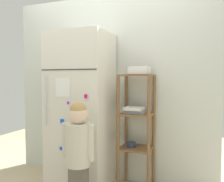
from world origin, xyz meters
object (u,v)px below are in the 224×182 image
at_px(child_standing, 78,144).
at_px(fruit_bin, 139,71).
at_px(pantry_shelf_unit, 136,122).
at_px(refrigerator, 81,110).

relative_size(child_standing, fruit_bin, 4.70).
distance_m(child_standing, pantry_shelf_unit, 0.73).
bearing_deg(refrigerator, child_standing, -65.25).
xyz_separation_m(child_standing, pantry_shelf_unit, (0.40, 0.59, 0.14)).
xyz_separation_m(refrigerator, pantry_shelf_unit, (0.62, 0.12, -0.12)).
bearing_deg(refrigerator, fruit_bin, 10.31).
distance_m(refrigerator, fruit_bin, 0.80).
height_order(refrigerator, pantry_shelf_unit, refrigerator).
height_order(refrigerator, fruit_bin, refrigerator).
height_order(child_standing, pantry_shelf_unit, pantry_shelf_unit).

